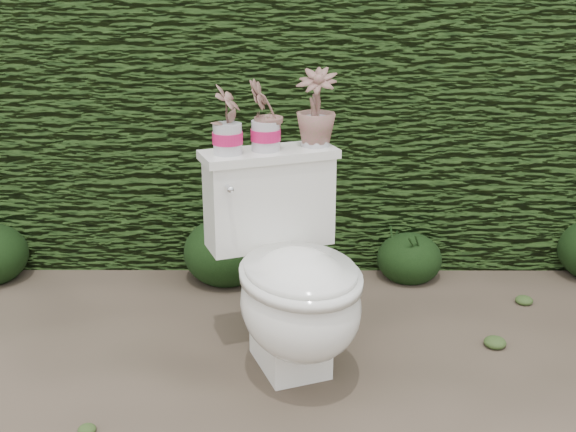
{
  "coord_description": "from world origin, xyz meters",
  "views": [
    {
      "loc": [
        -0.1,
        -2.16,
        1.42
      ],
      "look_at": [
        -0.11,
        0.33,
        0.55
      ],
      "focal_mm": 45.0,
      "sensor_mm": 36.0,
      "label": 1
    }
  ],
  "objects_px": {
    "potted_plant_center": "(266,117)",
    "potted_plant_right": "(316,110)",
    "toilet": "(292,280)",
    "potted_plant_left": "(227,122)"
  },
  "relations": [
    {
      "from": "potted_plant_center",
      "to": "potted_plant_right",
      "type": "bearing_deg",
      "value": 158.48
    },
    {
      "from": "toilet",
      "to": "potted_plant_center",
      "type": "bearing_deg",
      "value": 92.78
    },
    {
      "from": "toilet",
      "to": "potted_plant_left",
      "type": "relative_size",
      "value": 3.42
    },
    {
      "from": "toilet",
      "to": "potted_plant_center",
      "type": "relative_size",
      "value": 3.25
    },
    {
      "from": "potted_plant_left",
      "to": "potted_plant_right",
      "type": "distance_m",
      "value": 0.34
    },
    {
      "from": "potted_plant_left",
      "to": "potted_plant_right",
      "type": "relative_size",
      "value": 0.85
    },
    {
      "from": "potted_plant_center",
      "to": "potted_plant_right",
      "type": "relative_size",
      "value": 0.89
    },
    {
      "from": "toilet",
      "to": "potted_plant_right",
      "type": "distance_m",
      "value": 0.63
    },
    {
      "from": "potted_plant_left",
      "to": "potted_plant_right",
      "type": "height_order",
      "value": "potted_plant_right"
    },
    {
      "from": "toilet",
      "to": "potted_plant_right",
      "type": "xyz_separation_m",
      "value": [
        0.09,
        0.29,
        0.56
      ]
    }
  ]
}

